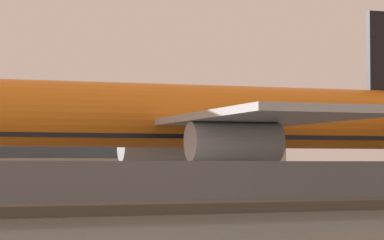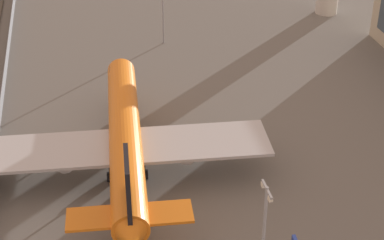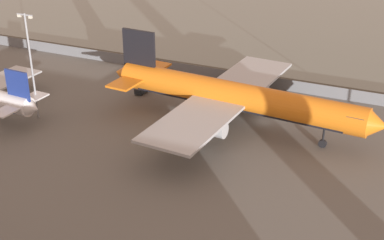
{
  "view_description": "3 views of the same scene",
  "coord_description": "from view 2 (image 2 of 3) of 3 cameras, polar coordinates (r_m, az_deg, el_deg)",
  "views": [
    {
      "loc": [
        -22.73,
        -60.36,
        2.29
      ],
      "look_at": [
        4.51,
        3.26,
        5.68
      ],
      "focal_mm": 85.0,
      "sensor_mm": 36.0,
      "label": 1
    },
    {
      "loc": [
        88.29,
        -1.47,
        58.03
      ],
      "look_at": [
        0.17,
        15.82,
        5.29
      ],
      "focal_mm": 60.0,
      "sensor_mm": 36.0,
      "label": 2
    },
    {
      "loc": [
        -24.35,
        86.3,
        42.77
      ],
      "look_at": [
        7.54,
        15.54,
        5.51
      ],
      "focal_mm": 50.0,
      "sensor_mm": 36.0,
      "label": 3
    }
  ],
  "objects": [
    {
      "name": "ground_plane",
      "position": [
        105.66,
        -8.48,
        -3.26
      ],
      "size": [
        500.0,
        500.0,
        0.0
      ],
      "primitive_type": "plane",
      "color": "#66635E"
    },
    {
      "name": "cargo_jet_orange",
      "position": [
        98.7,
        -5.96,
        -1.69
      ],
      "size": [
        51.75,
        44.42,
        15.27
      ],
      "color": "orange",
      "rests_on": "ground"
    }
  ]
}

